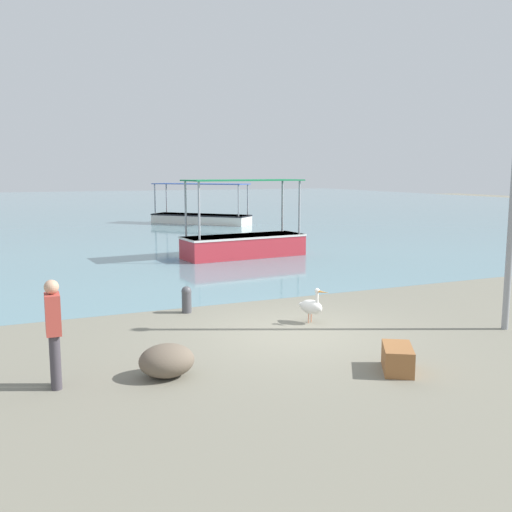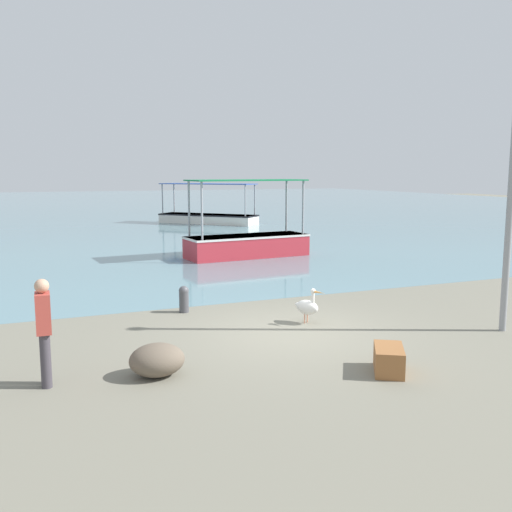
{
  "view_description": "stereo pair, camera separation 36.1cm",
  "coord_description": "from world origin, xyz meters",
  "px_view_note": "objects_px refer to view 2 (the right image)",
  "views": [
    {
      "loc": [
        -5.29,
        -10.17,
        3.29
      ],
      "look_at": [
        1.22,
        4.71,
        0.9
      ],
      "focal_mm": 40.0,
      "sensor_mm": 36.0,
      "label": 1
    },
    {
      "loc": [
        -4.96,
        -10.31,
        3.29
      ],
      "look_at": [
        1.22,
        4.71,
        0.9
      ],
      "focal_mm": 40.0,
      "sensor_mm": 36.0,
      "label": 2
    }
  ],
  "objects_px": {
    "fishing_boat_far_right": "(208,216)",
    "cargo_crate": "(389,360)",
    "fisherman_standing": "(44,329)",
    "net_pile": "(157,360)",
    "fishing_boat_near_left": "(247,242)",
    "mooring_bollard": "(184,298)",
    "pelican": "(307,306)"
  },
  "relations": [
    {
      "from": "fishing_boat_near_left",
      "to": "fisherman_standing",
      "type": "height_order",
      "value": "fishing_boat_near_left"
    },
    {
      "from": "fishing_boat_far_right",
      "to": "fisherman_standing",
      "type": "bearing_deg",
      "value": -112.69
    },
    {
      "from": "net_pile",
      "to": "mooring_bollard",
      "type": "bearing_deg",
      "value": 68.94
    },
    {
      "from": "mooring_bollard",
      "to": "cargo_crate",
      "type": "height_order",
      "value": "mooring_bollard"
    },
    {
      "from": "net_pile",
      "to": "cargo_crate",
      "type": "distance_m",
      "value": 3.82
    },
    {
      "from": "net_pile",
      "to": "cargo_crate",
      "type": "xyz_separation_m",
      "value": [
        3.6,
        -1.28,
        -0.06
      ]
    },
    {
      "from": "fishing_boat_near_left",
      "to": "mooring_bollard",
      "type": "distance_m",
      "value": 9.07
    },
    {
      "from": "fisherman_standing",
      "to": "net_pile",
      "type": "height_order",
      "value": "fisherman_standing"
    },
    {
      "from": "fishing_boat_near_left",
      "to": "fisherman_standing",
      "type": "xyz_separation_m",
      "value": [
        -7.89,
        -11.52,
        0.3
      ]
    },
    {
      "from": "pelican",
      "to": "net_pile",
      "type": "bearing_deg",
      "value": -152.15
    },
    {
      "from": "cargo_crate",
      "to": "fishing_boat_far_right",
      "type": "bearing_deg",
      "value": 78.48
    },
    {
      "from": "cargo_crate",
      "to": "fisherman_standing",
      "type": "bearing_deg",
      "value": 163.94
    },
    {
      "from": "fishing_boat_far_right",
      "to": "pelican",
      "type": "distance_m",
      "value": 24.93
    },
    {
      "from": "fishing_boat_far_right",
      "to": "mooring_bollard",
      "type": "xyz_separation_m",
      "value": [
        -7.69,
        -22.34,
        -0.16
      ]
    },
    {
      "from": "fisherman_standing",
      "to": "net_pile",
      "type": "bearing_deg",
      "value": -8.0
    },
    {
      "from": "fishing_boat_near_left",
      "to": "net_pile",
      "type": "height_order",
      "value": "fishing_boat_near_left"
    },
    {
      "from": "mooring_bollard",
      "to": "fisherman_standing",
      "type": "bearing_deg",
      "value": -130.62
    },
    {
      "from": "mooring_bollard",
      "to": "pelican",
      "type": "bearing_deg",
      "value": -41.58
    },
    {
      "from": "net_pile",
      "to": "pelican",
      "type": "bearing_deg",
      "value": 27.85
    },
    {
      "from": "fishing_boat_far_right",
      "to": "mooring_bollard",
      "type": "bearing_deg",
      "value": -108.99
    },
    {
      "from": "fishing_boat_far_right",
      "to": "cargo_crate",
      "type": "bearing_deg",
      "value": -101.52
    },
    {
      "from": "fishing_boat_near_left",
      "to": "net_pile",
      "type": "relative_size",
      "value": 5.47
    },
    {
      "from": "mooring_bollard",
      "to": "cargo_crate",
      "type": "bearing_deg",
      "value": -68.68
    },
    {
      "from": "fishing_boat_near_left",
      "to": "cargo_crate",
      "type": "height_order",
      "value": "fishing_boat_near_left"
    },
    {
      "from": "fishing_boat_far_right",
      "to": "net_pile",
      "type": "bearing_deg",
      "value": -109.31
    },
    {
      "from": "fishing_boat_near_left",
      "to": "pelican",
      "type": "relative_size",
      "value": 6.2
    },
    {
      "from": "fishing_boat_far_right",
      "to": "cargo_crate",
      "type": "distance_m",
      "value": 28.18
    },
    {
      "from": "fishing_boat_near_left",
      "to": "mooring_bollard",
      "type": "bearing_deg",
      "value": -121.01
    },
    {
      "from": "mooring_bollard",
      "to": "cargo_crate",
      "type": "relative_size",
      "value": 0.76
    },
    {
      "from": "pelican",
      "to": "cargo_crate",
      "type": "relative_size",
      "value": 0.95
    },
    {
      "from": "pelican",
      "to": "fishing_boat_far_right",
      "type": "bearing_deg",
      "value": 77.4
    },
    {
      "from": "mooring_bollard",
      "to": "net_pile",
      "type": "height_order",
      "value": "mooring_bollard"
    }
  ]
}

